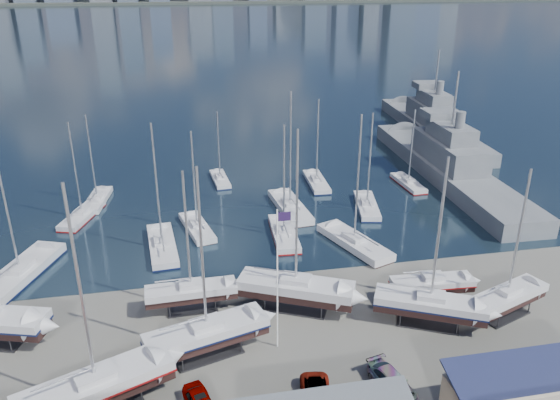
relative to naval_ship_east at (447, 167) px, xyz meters
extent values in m
plane|color=#605E59|center=(-33.43, -34.71, -1.66)|extent=(1400.00, 1400.00, 0.00)
cube|color=#182738|center=(-33.43, 275.29, -1.81)|extent=(1400.00, 600.00, 0.40)
cube|color=#2D332D|center=(-33.43, 535.29, -0.56)|extent=(1400.00, 80.00, 2.20)
cube|color=black|center=(-48.48, -41.36, -0.02)|extent=(11.31, 6.86, 0.89)
cube|color=#B5B5BA|center=(-48.48, -41.36, 0.88)|extent=(11.50, 7.29, 0.89)
cube|color=maroon|center=(-48.48, -41.36, 0.47)|extent=(11.61, 7.37, 0.18)
cube|color=#B5B5BA|center=(-48.48, -41.36, 1.57)|extent=(3.31, 2.83, 0.50)
cylinder|color=#B2B2B7|center=(-48.48, -41.36, 8.87)|extent=(0.22, 0.22, 15.08)
cube|color=#2D2D33|center=(-41.14, -29.48, -1.58)|extent=(4.79, 2.33, 0.16)
cube|color=black|center=(-41.14, -29.48, -0.12)|extent=(8.64, 2.34, 0.69)
cube|color=#B5B5BA|center=(-41.14, -29.48, 0.56)|extent=(8.65, 2.70, 0.69)
cube|color=#B5B5BA|center=(-41.14, -29.48, 1.16)|extent=(2.19, 1.52, 0.50)
cylinder|color=#B2B2B7|center=(-41.14, -29.48, 6.69)|extent=(0.22, 0.22, 11.57)
cube|color=#2D2D33|center=(-40.14, -36.48, -1.58)|extent=(6.22, 4.13, 0.16)
cube|color=black|center=(-40.14, -36.48, -0.05)|extent=(10.66, 5.31, 0.83)
cube|color=#B5B5BA|center=(-40.14, -36.48, 0.78)|extent=(10.79, 5.73, 0.83)
cube|color=#0B1338|center=(-40.14, -36.48, 0.40)|extent=(10.89, 5.79, 0.17)
cube|color=#B5B5BA|center=(-40.14, -36.48, 1.45)|extent=(2.98, 2.41, 0.50)
cylinder|color=#B2B2B7|center=(-40.14, -36.48, 8.21)|extent=(0.22, 0.22, 14.02)
cube|color=#2D2D33|center=(-31.33, -31.13, -1.58)|extent=(6.65, 5.13, 0.16)
cube|color=black|center=(-31.33, -31.13, -0.02)|extent=(11.04, 7.14, 0.88)
cube|color=#B5B5BA|center=(-31.33, -31.13, 0.86)|extent=(11.24, 7.56, 0.88)
cube|color=#B5B5BA|center=(-31.33, -31.13, 1.55)|extent=(3.28, 2.86, 0.50)
cylinder|color=#B2B2B7|center=(-31.33, -31.13, 8.72)|extent=(0.22, 0.22, 14.85)
cube|color=#2D2D33|center=(-19.91, -36.01, -1.58)|extent=(6.01, 4.67, 0.16)
cube|color=black|center=(-19.91, -36.01, -0.07)|extent=(9.95, 6.53, 0.79)
cube|color=#B5B5BA|center=(-19.91, -36.01, 0.73)|extent=(10.14, 6.90, 0.79)
cube|color=#0B1338|center=(-19.91, -36.01, 0.36)|extent=(10.24, 6.97, 0.16)
cube|color=#B5B5BA|center=(-19.91, -36.01, 1.38)|extent=(2.97, 2.60, 0.50)
cylinder|color=#B2B2B7|center=(-19.91, -36.01, 7.83)|extent=(0.22, 0.22, 13.41)
cube|color=#2D2D33|center=(-17.98, -32.45, -1.58)|extent=(4.55, 2.27, 0.16)
cube|color=black|center=(-17.98, -32.45, -0.14)|extent=(8.17, 2.35, 0.65)
cube|color=#B5B5BA|center=(-17.98, -32.45, 0.51)|extent=(8.19, 2.69, 0.65)
cube|color=maroon|center=(-17.98, -32.45, 0.21)|extent=(8.27, 2.72, 0.13)
cube|color=#B5B5BA|center=(-17.98, -32.45, 1.08)|extent=(2.09, 1.46, 0.50)
cylinder|color=#B2B2B7|center=(-17.98, -32.45, 6.28)|extent=(0.22, 0.22, 10.91)
cube|color=#2D2D33|center=(-12.29, -36.18, -1.58)|extent=(5.39, 3.84, 0.16)
cube|color=black|center=(-12.29, -36.18, -0.11)|extent=(9.11, 5.13, 0.71)
cube|color=#B5B5BA|center=(-12.29, -36.18, 0.61)|extent=(9.24, 5.48, 0.71)
cube|color=#B5B5BA|center=(-12.29, -36.18, 1.22)|extent=(2.62, 2.19, 0.50)
cylinder|color=#B2B2B7|center=(-12.29, -36.18, 7.00)|extent=(0.22, 0.22, 12.06)
cube|color=black|center=(-58.72, -20.14, -2.01)|extent=(7.19, 12.78, 1.00)
cube|color=#B5B5BA|center=(-58.72, -20.14, -1.01)|extent=(7.68, 12.96, 1.00)
cube|color=#0B1338|center=(-58.72, -20.14, -1.47)|extent=(7.76, 13.09, 0.20)
cube|color=#B5B5BA|center=(-58.72, -20.14, -0.26)|extent=(3.07, 3.67, 0.50)
cylinder|color=#B2B2B7|center=(-58.72, -20.14, 7.95)|extent=(0.22, 0.22, 16.91)
cube|color=black|center=(-54.37, -5.58, -1.90)|extent=(4.89, 9.21, 0.72)
cube|color=#B5B5BA|center=(-54.37, -5.58, -1.18)|extent=(5.24, 9.33, 0.72)
cube|color=maroon|center=(-54.37, -5.58, -1.51)|extent=(5.30, 9.42, 0.14)
cube|color=#B5B5BA|center=(-54.37, -5.58, -0.57)|extent=(2.15, 2.61, 0.50)
cylinder|color=#B2B2B7|center=(-54.37, -5.58, 5.25)|extent=(0.22, 0.22, 12.14)
cube|color=black|center=(-53.02, -0.49, -1.89)|extent=(3.21, 8.92, 0.70)
cube|color=#B5B5BA|center=(-53.02, -0.49, -1.19)|extent=(3.57, 8.97, 0.70)
cube|color=#B5B5BA|center=(-53.02, -0.49, -0.60)|extent=(1.74, 2.36, 0.50)
cylinder|color=#B2B2B7|center=(-53.02, -0.49, 5.05)|extent=(0.22, 0.22, 11.78)
cube|color=black|center=(-44.00, -16.44, -1.95)|extent=(3.37, 10.69, 0.84)
cube|color=#B5B5BA|center=(-44.00, -16.44, -1.11)|extent=(3.81, 10.73, 0.84)
cube|color=#0B1338|center=(-44.00, -16.44, -1.50)|extent=(3.85, 10.84, 0.17)
cube|color=#B5B5BA|center=(-44.00, -16.44, -0.44)|extent=(1.98, 2.77, 0.50)
cylinder|color=#B2B2B7|center=(-44.00, -16.44, 6.41)|extent=(0.22, 0.22, 14.20)
cube|color=black|center=(-39.74, -12.20, -1.90)|extent=(3.99, 9.16, 0.71)
cube|color=#B5B5BA|center=(-39.74, -12.20, -1.19)|extent=(4.36, 9.24, 0.71)
cube|color=#B5B5BA|center=(-39.74, -12.20, -0.58)|extent=(1.94, 2.50, 0.50)
cylinder|color=#B2B2B7|center=(-39.74, -12.20, 5.19)|extent=(0.22, 0.22, 12.04)
cube|color=black|center=(-35.32, 4.59, -1.86)|extent=(2.39, 7.77, 0.61)
cube|color=#B5B5BA|center=(-35.32, 4.59, -1.25)|extent=(2.71, 7.80, 0.61)
cube|color=#0B1338|center=(-35.32, 4.59, -1.53)|extent=(2.74, 7.87, 0.12)
cube|color=#B5B5BA|center=(-35.32, 4.59, -0.69)|extent=(1.43, 2.01, 0.50)
cylinder|color=#B2B2B7|center=(-35.32, 4.59, 4.23)|extent=(0.22, 0.22, 10.34)
cube|color=black|center=(-29.41, -15.97, -1.93)|extent=(2.87, 9.90, 0.78)
cube|color=#B5B5BA|center=(-29.41, -15.97, -1.14)|extent=(3.28, 9.92, 0.78)
cube|color=maroon|center=(-29.41, -15.97, -1.50)|extent=(3.31, 10.02, 0.16)
cube|color=#B5B5BA|center=(-29.41, -15.97, -0.50)|extent=(1.78, 2.53, 0.50)
cylinder|color=#B2B2B7|center=(-29.41, -15.97, 5.85)|extent=(0.22, 0.22, 13.21)
cube|color=black|center=(-27.00, -8.30, -1.97)|extent=(3.70, 11.47, 0.90)
cube|color=#B5B5BA|center=(-27.00, -8.30, -1.07)|extent=(4.17, 11.51, 0.90)
cube|color=#B5B5BA|center=(-27.00, -8.30, -0.37)|extent=(2.14, 2.98, 0.50)
cylinder|color=#B2B2B7|center=(-27.00, -8.30, 6.98)|extent=(0.22, 0.22, 15.21)
cube|color=black|center=(-21.02, 0.47, -1.90)|extent=(2.55, 9.19, 0.73)
cube|color=#B5B5BA|center=(-21.02, 0.47, -1.18)|extent=(2.93, 9.20, 0.73)
cube|color=#0B1338|center=(-21.02, 0.47, -1.51)|extent=(2.96, 9.29, 0.15)
cube|color=#B5B5BA|center=(-21.02, 0.47, -0.56)|extent=(1.62, 2.34, 0.50)
cylinder|color=#B2B2B7|center=(-21.02, 0.47, 5.33)|extent=(0.22, 0.22, 12.29)
cube|color=black|center=(-21.74, -19.95, -1.97)|extent=(6.29, 11.26, 0.88)
cube|color=#B5B5BA|center=(-21.74, -19.95, -1.08)|extent=(6.73, 11.42, 0.88)
cube|color=#B5B5BA|center=(-21.74, -19.95, -0.39)|extent=(2.70, 3.23, 0.50)
cylinder|color=#B2B2B7|center=(-21.74, -19.95, 6.81)|extent=(0.22, 0.22, 14.90)
cube|color=black|center=(-16.58, -9.79, -1.91)|extent=(4.05, 9.54, 0.74)
cube|color=#B5B5BA|center=(-16.58, -9.79, -1.17)|extent=(4.43, 9.62, 0.74)
cube|color=#0B1338|center=(-16.58, -9.79, -1.51)|extent=(4.48, 9.72, 0.15)
cube|color=#B5B5BA|center=(-16.58, -9.79, -0.55)|extent=(2.00, 2.59, 0.50)
cylinder|color=#B2B2B7|center=(-16.58, -9.79, 5.47)|extent=(0.22, 0.22, 12.54)
cube|color=black|center=(-7.46, -2.61, -1.87)|extent=(2.41, 8.22, 0.65)
cube|color=#B5B5BA|center=(-7.46, -2.61, -1.22)|extent=(2.75, 8.24, 0.65)
cube|color=maroon|center=(-7.46, -2.61, -1.52)|extent=(2.78, 8.32, 0.13)
cube|color=#B5B5BA|center=(-7.46, -2.61, -0.65)|extent=(1.48, 2.11, 0.50)
cylinder|color=#B2B2B7|center=(-7.46, -2.61, 4.58)|extent=(0.22, 0.22, 10.96)
cube|color=slate|center=(0.00, -0.07, -1.20)|extent=(8.55, 45.78, 4.10)
cube|color=slate|center=(0.00, -0.07, 2.65)|extent=(6.27, 16.11, 3.60)
cube|color=slate|center=(0.00, -0.07, 5.65)|extent=(4.63, 9.24, 2.40)
cube|color=slate|center=(0.12, 4.49, 7.35)|extent=(5.23, 4.70, 1.20)
cylinder|color=#B2B2B7|center=(0.00, -0.07, 10.85)|extent=(0.30, 0.30, 8.00)
cube|color=slate|center=(8.57, 23.56, -1.22)|extent=(9.65, 43.54, 3.89)
cube|color=slate|center=(8.57, 23.56, 2.52)|extent=(6.48, 15.44, 3.60)
cube|color=slate|center=(8.57, 23.56, 5.52)|extent=(4.69, 8.88, 2.40)
cube|color=slate|center=(8.84, 27.87, 7.22)|extent=(5.10, 4.62, 1.20)
cylinder|color=#B2B2B7|center=(8.57, 23.56, 10.72)|extent=(0.30, 0.30, 8.00)
imported|color=gray|center=(-32.53, -43.73, -0.99)|extent=(2.93, 5.12, 1.35)
imported|color=gray|center=(-26.42, -43.48, -0.94)|extent=(3.16, 5.33, 1.45)
cylinder|color=white|center=(-34.15, -36.58, 4.83)|extent=(0.12, 0.12, 12.99)
cube|color=#22123A|center=(-33.61, -36.58, 10.67)|extent=(1.08, 0.05, 0.76)
camera|label=1|loc=(-41.37, -74.60, 28.37)|focal=35.00mm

